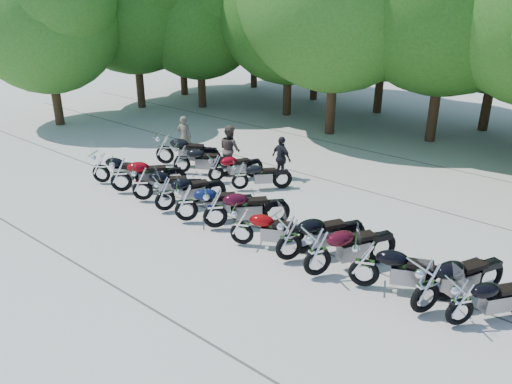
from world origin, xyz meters
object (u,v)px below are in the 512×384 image
Objects in this scene: rider_0 at (185,136)px; motorcycle_2 at (142,183)px; motorcycle_10 at (427,286)px; motorcycle_7 at (289,237)px; motorcycle_8 at (318,251)px; motorcycle_9 at (365,263)px; motorcycle_1 at (120,174)px; motorcycle_5 at (215,208)px; motorcycle_4 at (186,202)px; motorcycle_13 at (182,158)px; rider_1 at (230,149)px; motorcycle_6 at (242,225)px; motorcycle_14 at (216,168)px; motorcycle_12 at (165,148)px; motorcycle_3 at (165,193)px; motorcycle_0 at (101,167)px; motorcycle_15 at (240,175)px; motorcycle_11 at (461,302)px; rider_2 at (282,158)px.

motorcycle_2 is at bearing 101.41° from rider_0.
motorcycle_7 is at bearing 25.85° from motorcycle_10.
motorcycle_8 is 1.04× the size of motorcycle_9.
motorcycle_5 is at bearing -137.16° from motorcycle_1.
motorcycle_4 is 4.15m from motorcycle_13.
rider_1 reaches higher than rider_0.
motorcycle_5 is 1.24m from motorcycle_6.
motorcycle_1 reaches higher than motorcycle_14.
motorcycle_12 is 1.23× the size of motorcycle_14.
motorcycle_3 is at bearing -173.70° from motorcycle_13.
motorcycle_0 is 2.72m from motorcycle_12.
motorcycle_15 is (-7.56, 2.69, -0.15)m from motorcycle_10.
motorcycle_7 reaches higher than motorcycle_11.
motorcycle_15 is (-2.60, 2.88, -0.05)m from motorcycle_6.
motorcycle_12 is at bearing 8.58° from motorcycle_4.
motorcycle_6 is 1.22× the size of rider_1.
motorcycle_8 is (4.59, -0.05, 0.05)m from motorcycle_4.
motorcycle_7 reaches higher than motorcycle_4.
motorcycle_5 is 1.12× the size of motorcycle_11.
motorcycle_5 reaches higher than motorcycle_2.
motorcycle_14 is at bearing -19.03° from motorcycle_4.
rider_0 reaches higher than motorcycle_4.
rider_1 reaches higher than motorcycle_10.
rider_1 is at bearing -53.49° from motorcycle_3.
motorcycle_6 is at bearing 127.04° from rider_2.
motorcycle_12 is at bearing 82.13° from rider_0.
motorcycle_2 is at bearing 167.52° from motorcycle_13.
motorcycle_10 is at bearing -130.50° from motorcycle_2.
motorcycle_1 is at bearing 171.50° from motorcycle_12.
motorcycle_1 is 0.99× the size of motorcycle_7.
motorcycle_9 is at bearing -138.39° from motorcycle_5.
motorcycle_0 is 4.62m from rider_1.
rider_0 is (-1.25, 4.05, 0.14)m from motorcycle_1.
rider_2 is (-0.97, 4.42, 0.10)m from motorcycle_5.
motorcycle_0 is 2.35m from motorcycle_2.
motorcycle_15 is (2.92, 2.70, -0.12)m from motorcycle_1.
motorcycle_9 is 6.63m from motorcycle_15.
motorcycle_8 is 1.40× the size of rider_1.
rider_1 reaches higher than motorcycle_4.
rider_2 is at bearing -144.34° from rider_1.
motorcycle_1 is at bearing 36.54° from motorcycle_11.
motorcycle_0 is at bearing 67.24° from motorcycle_14.
motorcycle_3 is 1.02× the size of motorcycle_13.
motorcycle_0 reaches higher than motorcycle_3.
motorcycle_10 reaches higher than motorcycle_3.
motorcycle_12 is at bearing 40.70° from motorcycle_15.
motorcycle_11 is 0.99× the size of motorcycle_13.
motorcycle_9 is at bearing -146.20° from motorcycle_7.
motorcycle_14 is at bearing -119.91° from motorcycle_12.
rider_1 is at bearing -64.11° from motorcycle_0.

